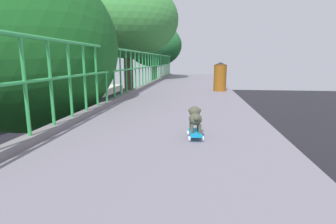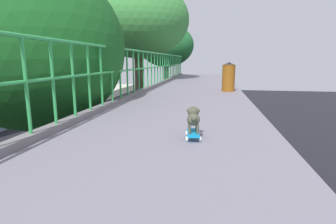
{
  "view_description": "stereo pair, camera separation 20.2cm",
  "coord_description": "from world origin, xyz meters",
  "px_view_note": "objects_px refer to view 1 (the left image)",
  "views": [
    {
      "loc": [
        1.81,
        -0.14,
        6.37
      ],
      "look_at": [
        1.36,
        3.69,
        5.62
      ],
      "focal_mm": 28.45,
      "sensor_mm": 36.0,
      "label": 1
    },
    {
      "loc": [
        2.01,
        -0.11,
        6.37
      ],
      "look_at": [
        1.36,
        3.69,
        5.62
      ],
      "focal_mm": 28.45,
      "sensor_mm": 36.0,
      "label": 2
    }
  ],
  "objects_px": {
    "car_blue_seventh": "(90,151)",
    "city_bus": "(96,103)",
    "toy_skateboard": "(195,133)",
    "car_white_sixth": "(4,164)",
    "car_black_fifth": "(34,197)",
    "small_dog": "(195,117)",
    "litter_bin": "(220,76)"
  },
  "relations": [
    {
      "from": "litter_bin",
      "to": "city_bus",
      "type": "bearing_deg",
      "value": 122.95
    },
    {
      "from": "city_bus",
      "to": "small_dog",
      "type": "distance_m",
      "value": 25.66
    },
    {
      "from": "car_blue_seventh",
      "to": "city_bus",
      "type": "bearing_deg",
      "value": 109.21
    },
    {
      "from": "car_blue_seventh",
      "to": "city_bus",
      "type": "distance_m",
      "value": 11.68
    },
    {
      "from": "car_black_fifth",
      "to": "small_dog",
      "type": "height_order",
      "value": "small_dog"
    },
    {
      "from": "toy_skateboard",
      "to": "car_black_fifth",
      "type": "bearing_deg",
      "value": 137.38
    },
    {
      "from": "toy_skateboard",
      "to": "city_bus",
      "type": "bearing_deg",
      "value": 114.62
    },
    {
      "from": "toy_skateboard",
      "to": "small_dog",
      "type": "relative_size",
      "value": 1.04
    },
    {
      "from": "car_blue_seventh",
      "to": "city_bus",
      "type": "relative_size",
      "value": 0.4
    },
    {
      "from": "city_bus",
      "to": "toy_skateboard",
      "type": "xyz_separation_m",
      "value": [
        10.6,
        -23.12,
        3.49
      ]
    },
    {
      "from": "car_white_sixth",
      "to": "city_bus",
      "type": "xyz_separation_m",
      "value": [
        0.05,
        13.65,
        1.23
      ]
    },
    {
      "from": "car_white_sixth",
      "to": "city_bus",
      "type": "height_order",
      "value": "city_bus"
    },
    {
      "from": "car_white_sixth",
      "to": "toy_skateboard",
      "type": "bearing_deg",
      "value": -41.64
    },
    {
      "from": "car_blue_seventh",
      "to": "toy_skateboard",
      "type": "xyz_separation_m",
      "value": [
        6.77,
        -12.14,
        4.72
      ]
    },
    {
      "from": "car_black_fifth",
      "to": "toy_skateboard",
      "type": "relative_size",
      "value": 10.83
    },
    {
      "from": "car_black_fifth",
      "to": "city_bus",
      "type": "bearing_deg",
      "value": 102.8
    },
    {
      "from": "car_blue_seventh",
      "to": "toy_skateboard",
      "type": "height_order",
      "value": "toy_skateboard"
    },
    {
      "from": "city_bus",
      "to": "car_white_sixth",
      "type": "bearing_deg",
      "value": -90.2
    },
    {
      "from": "car_blue_seventh",
      "to": "toy_skateboard",
      "type": "distance_m",
      "value": 14.69
    },
    {
      "from": "car_blue_seventh",
      "to": "litter_bin",
      "type": "distance_m",
      "value": 11.18
    },
    {
      "from": "car_black_fifth",
      "to": "car_blue_seventh",
      "type": "bearing_deg",
      "value": 90.15
    },
    {
      "from": "car_black_fifth",
      "to": "car_white_sixth",
      "type": "xyz_separation_m",
      "value": [
        -3.89,
        3.25,
        0.0
      ]
    },
    {
      "from": "car_black_fifth",
      "to": "car_white_sixth",
      "type": "distance_m",
      "value": 5.06
    },
    {
      "from": "car_black_fifth",
      "to": "city_bus",
      "type": "relative_size",
      "value": 0.4
    },
    {
      "from": "litter_bin",
      "to": "car_blue_seventh",
      "type": "bearing_deg",
      "value": 139.07
    },
    {
      "from": "litter_bin",
      "to": "small_dog",
      "type": "bearing_deg",
      "value": -97.46
    },
    {
      "from": "car_white_sixth",
      "to": "toy_skateboard",
      "type": "relative_size",
      "value": 10.38
    },
    {
      "from": "car_blue_seventh",
      "to": "car_white_sixth",
      "type": "bearing_deg",
      "value": -145.27
    },
    {
      "from": "toy_skateboard",
      "to": "small_dog",
      "type": "xyz_separation_m",
      "value": [
        -0.0,
        0.04,
        0.21
      ]
    },
    {
      "from": "car_black_fifth",
      "to": "litter_bin",
      "type": "xyz_separation_m",
      "value": [
        7.49,
        -0.58,
        5.14
      ]
    },
    {
      "from": "car_white_sixth",
      "to": "litter_bin",
      "type": "relative_size",
      "value": 4.54
    },
    {
      "from": "car_blue_seventh",
      "to": "car_black_fifth",
      "type": "bearing_deg",
      "value": -89.85
    }
  ]
}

